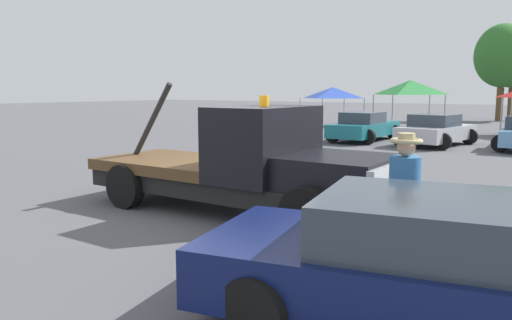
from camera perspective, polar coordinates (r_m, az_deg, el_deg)
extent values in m
plane|color=#545459|center=(9.82, -2.40, -5.84)|extent=(160.00, 160.00, 0.00)
cube|color=black|center=(9.71, -2.42, -2.82)|extent=(6.14, 2.01, 0.35)
cube|color=black|center=(8.52, 9.54, -1.37)|extent=(1.74, 1.84, 0.55)
cube|color=silver|center=(8.20, 15.30, -2.11)|extent=(0.15, 1.92, 0.50)
cube|color=black|center=(9.20, 0.92, 1.94)|extent=(1.38, 2.15, 1.35)
cube|color=brown|center=(10.63, -9.07, -0.41)|extent=(3.09, 2.18, 0.22)
cylinder|color=black|center=(11.02, -11.77, 4.46)|extent=(1.19, 0.14, 1.63)
cylinder|color=orange|center=(9.15, 0.93, 6.77)|extent=(0.18, 0.18, 0.20)
cylinder|color=black|center=(9.57, 11.53, -3.67)|extent=(0.88, 0.26, 0.88)
cylinder|color=black|center=(7.78, 5.75, -6.24)|extent=(0.88, 0.26, 0.88)
cylinder|color=black|center=(11.73, -7.29, -1.43)|extent=(0.88, 0.26, 0.88)
cylinder|color=black|center=(10.33, -14.73, -2.92)|extent=(0.88, 0.26, 0.88)
cube|color=#0F194C|center=(5.26, 22.19, -12.75)|extent=(5.35, 3.04, 0.60)
cube|color=#333D47|center=(5.11, 19.68, -6.79)|extent=(2.44, 2.17, 0.50)
cylinder|color=black|center=(6.44, 6.53, -10.23)|extent=(0.68, 0.22, 0.68)
cylinder|color=black|center=(4.77, -0.06, -16.93)|extent=(0.68, 0.22, 0.68)
cylinder|color=#38383D|center=(6.66, 15.90, -9.10)|extent=(0.16, 0.16, 0.85)
cylinder|color=#38383D|center=(6.84, 16.80, -8.68)|extent=(0.16, 0.16, 0.85)
cylinder|color=teal|center=(6.58, 16.62, -2.51)|extent=(0.39, 0.39, 0.67)
sphere|color=tan|center=(6.51, 16.78, 1.40)|extent=(0.23, 0.23, 0.23)
torus|color=tan|center=(6.50, 16.81, 2.11)|extent=(0.40, 0.40, 0.06)
cylinder|color=tan|center=(6.50, 16.82, 2.51)|extent=(0.21, 0.21, 0.10)
cube|color=navy|center=(24.78, 3.23, 3.81)|extent=(2.16, 4.74, 0.60)
cube|color=#333D47|center=(24.54, 3.00, 5.06)|extent=(1.71, 2.06, 0.50)
cylinder|color=black|center=(26.56, 3.14, 3.66)|extent=(0.68, 0.22, 0.68)
cylinder|color=black|center=(25.86, 6.45, 3.51)|extent=(0.68, 0.22, 0.68)
cylinder|color=black|center=(23.82, -0.26, 3.17)|extent=(0.68, 0.22, 0.68)
cylinder|color=black|center=(23.03, 3.34, 2.99)|extent=(0.68, 0.22, 0.68)
cube|color=#196670|center=(23.83, 12.28, 3.47)|extent=(1.76, 4.72, 0.60)
cube|color=#333D47|center=(23.58, 12.10, 4.77)|extent=(1.55, 1.98, 0.50)
cylinder|color=black|center=(25.64, 11.95, 3.35)|extent=(0.68, 0.22, 0.68)
cylinder|color=black|center=(25.03, 15.46, 3.12)|extent=(0.68, 0.22, 0.68)
cylinder|color=black|center=(22.73, 8.76, 2.85)|extent=(0.68, 0.22, 0.68)
cylinder|color=black|center=(22.05, 12.64, 2.59)|extent=(0.68, 0.22, 0.68)
cube|color=#B7B7BC|center=(22.55, 19.89, 2.93)|extent=(2.42, 4.43, 0.60)
cube|color=#333D47|center=(22.32, 19.74, 4.30)|extent=(1.86, 1.98, 0.50)
cylinder|color=black|center=(24.22, 19.27, 2.81)|extent=(0.68, 0.22, 0.68)
cylinder|color=black|center=(23.58, 23.21, 2.48)|extent=(0.68, 0.22, 0.68)
cylinder|color=black|center=(21.64, 16.22, 2.37)|extent=(0.68, 0.22, 0.68)
cylinder|color=black|center=(20.91, 20.55, 1.99)|extent=(0.68, 0.22, 0.68)
cylinder|color=black|center=(24.01, 26.85, 2.35)|extent=(0.68, 0.22, 0.68)
cylinder|color=black|center=(21.08, 26.18, 1.72)|extent=(0.68, 0.22, 0.68)
cylinder|color=#9E9EA3|center=(32.62, 5.05, 5.46)|extent=(0.07, 0.07, 1.82)
cylinder|color=#9E9EA3|center=(31.18, 10.02, 5.25)|extent=(0.07, 0.07, 1.82)
cylinder|color=#9E9EA3|center=(35.34, 7.58, 5.61)|extent=(0.07, 0.07, 1.82)
cylinder|color=#9E9EA3|center=(34.02, 12.25, 5.41)|extent=(0.07, 0.07, 1.82)
pyramid|color=#2D4CB7|center=(33.22, 8.77, 7.62)|extent=(3.11, 3.11, 0.71)
cylinder|color=#9E9EA3|center=(28.70, 13.23, 5.20)|extent=(0.07, 0.07, 2.09)
cylinder|color=#9E9EA3|center=(27.70, 19.16, 4.87)|extent=(0.07, 0.07, 2.09)
cylinder|color=#9E9EA3|center=(31.57, 15.32, 5.36)|extent=(0.07, 0.07, 2.09)
cylinder|color=#9E9EA3|center=(30.67, 20.75, 5.06)|extent=(0.07, 0.07, 2.09)
pyramid|color=#287F38|center=(29.59, 17.23, 7.94)|extent=(3.08, 3.08, 0.81)
cylinder|color=#9E9EA3|center=(27.84, 26.21, 4.38)|extent=(0.07, 0.07, 1.96)
cylinder|color=#9E9EA3|center=(30.91, 27.11, 4.60)|extent=(0.07, 0.07, 1.96)
cylinder|color=brown|center=(42.41, 26.07, 5.75)|extent=(0.51, 0.51, 2.54)
ellipsoid|color=#2D6B28|center=(42.47, 26.37, 10.65)|extent=(4.07, 4.07, 4.72)
cylinder|color=brown|center=(42.55, 27.14, 5.66)|extent=(0.50, 0.50, 2.50)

